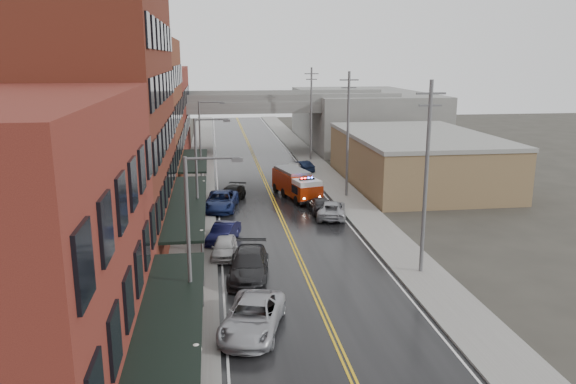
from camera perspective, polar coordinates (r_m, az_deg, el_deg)
road at (r=48.96m, az=-0.91°, el=-2.17°), size 11.00×160.00×0.02m
sidewalk_left at (r=48.65m, az=-9.48°, el=-2.38°), size 3.00×160.00×0.15m
sidewalk_right at (r=50.29m, az=7.38°, el=-1.77°), size 3.00×160.00×0.15m
curb_left at (r=48.62m, az=-7.54°, el=-2.32°), size 0.30×160.00×0.15m
curb_right at (r=49.90m, az=5.55°, el=-1.85°), size 0.30×160.00×0.15m
brick_building_a at (r=23.35m, az=-26.78°, el=-6.11°), size 9.00×18.00×12.00m
brick_building_b at (r=40.76m, az=-18.76°, el=6.82°), size 9.00×20.00×18.00m
brick_building_c at (r=58.10m, az=-15.47°, el=7.37°), size 9.00×15.00×15.00m
brick_building_far at (r=75.54m, az=-13.69°, el=7.65°), size 9.00×20.00×12.00m
tan_building at (r=61.70m, az=12.88°, el=3.16°), size 14.00×22.00×5.00m
right_far_block at (r=90.41m, az=7.49°, el=7.56°), size 18.00×30.00×8.00m
awning_0 at (r=23.28m, az=-11.97°, el=-12.99°), size 2.60×16.00×3.09m
awning_1 at (r=41.15m, az=-10.16°, el=-1.14°), size 2.60×18.00×3.09m
awning_2 at (r=58.24m, az=-9.51°, el=3.19°), size 2.60×13.00×3.09m
globe_lamp_0 at (r=21.77m, az=-9.26°, el=-16.87°), size 0.44×0.44×3.12m
globe_lamp_1 at (r=34.59m, az=-8.74°, el=-5.09°), size 0.44×0.44×3.12m
globe_lamp_2 at (r=48.07m, az=-8.52°, el=0.22°), size 0.44×0.44×3.12m
street_lamp_0 at (r=26.10m, az=-9.53°, el=-4.69°), size 2.64×0.22×9.00m
street_lamp_1 at (r=41.60m, az=-8.94°, el=2.18°), size 2.64×0.22×9.00m
street_lamp_2 at (r=57.38m, az=-8.67°, el=5.30°), size 2.64×0.22×9.00m
utility_pole_0 at (r=34.96m, az=13.87°, el=1.66°), size 1.80×0.24×12.00m
utility_pole_1 at (r=53.80m, az=6.10°, el=6.04°), size 1.80×0.24×12.00m
utility_pole_2 at (r=73.25m, az=2.37°, el=8.09°), size 1.80×0.24×12.00m
overpass at (r=79.33m, az=-3.71°, el=8.26°), size 40.00×10.00×7.50m
fire_truck at (r=53.91m, az=0.88°, el=0.87°), size 4.28×7.62×2.66m
parked_car_left_2 at (r=28.39m, az=-3.63°, el=-12.55°), size 4.08×6.22×1.59m
parked_car_left_3 at (r=34.85m, az=-4.02°, el=-7.38°), size 3.10×6.05×1.68m
parked_car_left_4 at (r=38.61m, az=-6.49°, el=-5.58°), size 2.05×4.11×1.35m
parked_car_left_5 at (r=41.55m, az=-6.56°, el=-4.15°), size 2.80×4.52×1.41m
parked_car_left_6 at (r=50.27m, az=-6.84°, el=-0.90°), size 3.56×6.16×1.62m
parked_car_left_7 at (r=53.13m, az=-5.79°, el=-0.20°), size 3.38×5.19×1.40m
parked_car_right_0 at (r=47.74m, az=4.43°, el=-1.75°), size 3.39×5.45×1.41m
parked_car_right_1 at (r=49.19m, az=3.28°, el=-1.31°), size 1.90×4.62×1.34m
parked_car_right_2 at (r=64.89m, az=0.61°, el=2.44°), size 2.73×4.78×1.53m
parked_car_right_3 at (r=66.64m, az=1.43°, el=2.64°), size 2.61×4.24×1.32m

